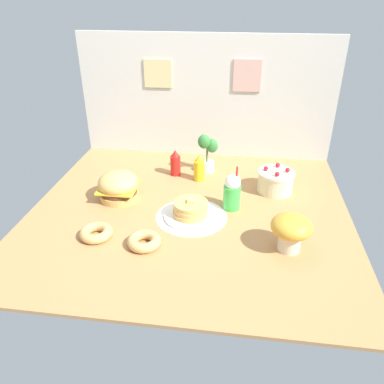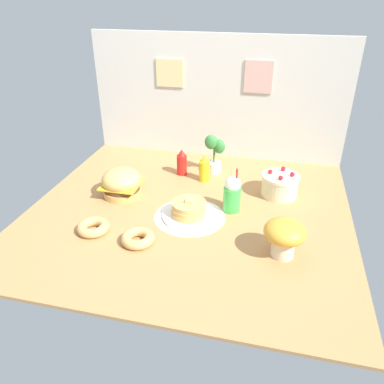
{
  "view_description": "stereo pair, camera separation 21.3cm",
  "coord_description": "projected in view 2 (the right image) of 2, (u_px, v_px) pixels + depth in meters",
  "views": [
    {
      "loc": [
        0.31,
        -2.11,
        1.32
      ],
      "look_at": [
        0.01,
        0.04,
        0.12
      ],
      "focal_mm": 35.33,
      "sensor_mm": 36.0,
      "label": 1
    },
    {
      "loc": [
        0.52,
        -2.07,
        1.32
      ],
      "look_at": [
        0.01,
        0.04,
        0.12
      ],
      "focal_mm": 35.33,
      "sensor_mm": 36.0,
      "label": 2
    }
  ],
  "objects": [
    {
      "name": "donut_pink_glaze",
      "position": [
        93.0,
        227.0,
        2.28
      ],
      "size": [
        0.19,
        0.19,
        0.06
      ],
      "color": "tan",
      "rests_on": "ground_plane"
    },
    {
      "name": "doily_mat",
      "position": [
        190.0,
        216.0,
        2.43
      ],
      "size": [
        0.46,
        0.46,
        0.0
      ],
      "primitive_type": "cylinder",
      "color": "white",
      "rests_on": "ground_plane"
    },
    {
      "name": "ground_plane",
      "position": [
        189.0,
        211.0,
        2.51
      ],
      "size": [
        2.09,
        1.94,
        0.02
      ],
      "primitive_type": "cube",
      "color": "#B27F4C"
    },
    {
      "name": "burger",
      "position": [
        122.0,
        183.0,
        2.64
      ],
      "size": [
        0.28,
        0.28,
        0.2
      ],
      "color": "#DBA859",
      "rests_on": "ground_plane"
    },
    {
      "name": "back_wall",
      "position": [
        217.0,
        98.0,
        3.08
      ],
      "size": [
        2.09,
        0.04,
        1.0
      ],
      "color": "beige",
      "rests_on": "ground_plane"
    },
    {
      "name": "pancake_stack",
      "position": [
        189.0,
        211.0,
        2.41
      ],
      "size": [
        0.35,
        0.35,
        0.12
      ],
      "color": "white",
      "rests_on": "doily_mat"
    },
    {
      "name": "donut_chocolate",
      "position": [
        138.0,
        238.0,
        2.18
      ],
      "size": [
        0.19,
        0.19,
        0.06
      ],
      "color": "tan",
      "rests_on": "ground_plane"
    },
    {
      "name": "layer_cake",
      "position": [
        280.0,
        185.0,
        2.65
      ],
      "size": [
        0.26,
        0.26,
        0.19
      ],
      "color": "beige",
      "rests_on": "ground_plane"
    },
    {
      "name": "cream_soda_cup",
      "position": [
        232.0,
        194.0,
        2.45
      ],
      "size": [
        0.11,
        0.11,
        0.31
      ],
      "color": "green",
      "rests_on": "ground_plane"
    },
    {
      "name": "mustard_bottle",
      "position": [
        204.0,
        169.0,
        2.84
      ],
      "size": [
        0.08,
        0.08,
        0.21
      ],
      "color": "yellow",
      "rests_on": "ground_plane"
    },
    {
      "name": "mushroom_stool",
      "position": [
        284.0,
        235.0,
        2.03
      ],
      "size": [
        0.23,
        0.23,
        0.22
      ],
      "color": "beige",
      "rests_on": "ground_plane"
    },
    {
      "name": "ketchup_bottle",
      "position": [
        182.0,
        163.0,
        2.94
      ],
      "size": [
        0.08,
        0.08,
        0.21
      ],
      "color": "red",
      "rests_on": "ground_plane"
    },
    {
      "name": "potted_plant",
      "position": [
        214.0,
        152.0,
        2.94
      ],
      "size": [
        0.15,
        0.12,
        0.32
      ],
      "color": "white",
      "rests_on": "ground_plane"
    }
  ]
}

